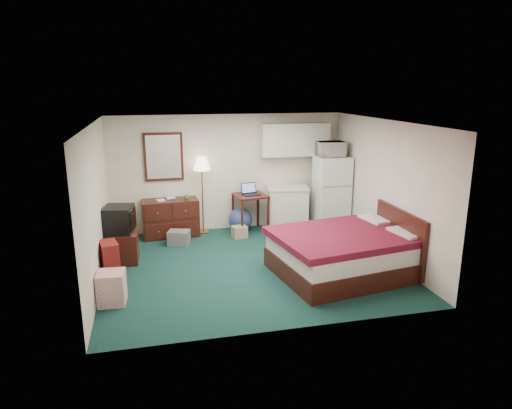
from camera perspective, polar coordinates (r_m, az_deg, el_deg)
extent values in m
cube|color=black|center=(8.14, -0.68, -7.58)|extent=(5.00, 4.50, 0.01)
cube|color=beige|center=(7.56, -0.74, 10.23)|extent=(5.00, 4.50, 0.01)
cube|color=beige|center=(9.92, -3.55, 3.99)|extent=(5.00, 0.01, 2.50)
cube|color=beige|center=(5.67, 4.25, -4.27)|extent=(5.00, 0.01, 2.50)
cube|color=beige|center=(7.63, -19.36, -0.09)|extent=(0.01, 4.50, 2.50)
cube|color=beige|center=(8.64, 15.71, 1.85)|extent=(0.01, 4.50, 2.50)
sphere|color=navy|center=(9.91, -1.96, -1.90)|extent=(0.66, 0.66, 0.52)
imported|color=white|center=(9.71, 9.33, 7.07)|extent=(0.58, 0.33, 0.39)
imported|color=tan|center=(9.54, -12.33, 1.05)|extent=(0.16, 0.05, 0.22)
imported|color=tan|center=(9.71, -11.18, 1.41)|extent=(0.18, 0.03, 0.24)
imported|color=#3A8C35|center=(9.58, -8.67, 0.97)|extent=(0.13, 0.10, 0.12)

